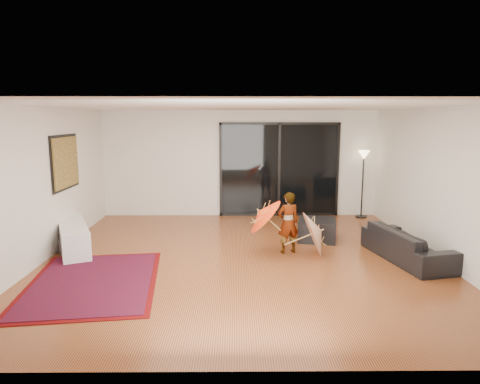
{
  "coord_description": "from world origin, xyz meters",
  "views": [
    {
      "loc": [
        -0.1,
        -7.41,
        2.51
      ],
      "look_at": [
        -0.03,
        0.7,
        1.1
      ],
      "focal_mm": 32.0,
      "sensor_mm": 36.0,
      "label": 1
    }
  ],
  "objects_px": {
    "sofa": "(407,244)",
    "media_console": "(73,236)",
    "ottoman": "(317,230)",
    "child": "(288,223)"
  },
  "relations": [
    {
      "from": "sofa",
      "to": "media_console",
      "type": "bearing_deg",
      "value": 71.77
    },
    {
      "from": "ottoman",
      "to": "child",
      "type": "height_order",
      "value": "child"
    },
    {
      "from": "media_console",
      "to": "child",
      "type": "xyz_separation_m",
      "value": [
        4.12,
        -0.23,
        0.32
      ]
    },
    {
      "from": "media_console",
      "to": "child",
      "type": "distance_m",
      "value": 4.14
    },
    {
      "from": "ottoman",
      "to": "child",
      "type": "distance_m",
      "value": 1.16
    },
    {
      "from": "media_console",
      "to": "ottoman",
      "type": "bearing_deg",
      "value": -17.4
    },
    {
      "from": "sofa",
      "to": "ottoman",
      "type": "bearing_deg",
      "value": 34.8
    },
    {
      "from": "media_console",
      "to": "ottoman",
      "type": "distance_m",
      "value": 4.87
    },
    {
      "from": "sofa",
      "to": "child",
      "type": "bearing_deg",
      "value": 66.08
    },
    {
      "from": "sofa",
      "to": "child",
      "type": "xyz_separation_m",
      "value": [
        -2.08,
        0.43,
        0.3
      ]
    }
  ]
}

